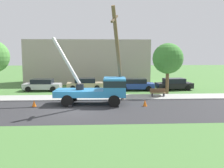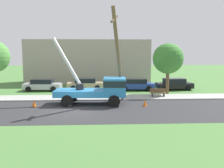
{
  "view_description": "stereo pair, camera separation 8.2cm",
  "coord_description": "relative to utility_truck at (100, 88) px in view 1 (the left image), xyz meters",
  "views": [
    {
      "loc": [
        2.02,
        -19.73,
        4.56
      ],
      "look_at": [
        3.3,
        3.34,
        1.68
      ],
      "focal_mm": 40.55,
      "sensor_mm": 36.0,
      "label": 1
    },
    {
      "loc": [
        2.1,
        -19.74,
        4.56
      ],
      "look_at": [
        3.3,
        3.34,
        1.68
      ],
      "focal_mm": 40.55,
      "sensor_mm": 36.0,
      "label": 2
    }
  ],
  "objects": [
    {
      "name": "ground_plane",
      "position": [
        -2.18,
        9.56,
        -1.41
      ],
      "size": [
        120.0,
        120.0,
        0.0
      ],
      "primitive_type": "plane",
      "color": "#477538"
    },
    {
      "name": "road_asphalt",
      "position": [
        -2.18,
        -2.44,
        -1.4
      ],
      "size": [
        80.0,
        8.16,
        0.01
      ],
      "primitive_type": "cube",
      "color": "#2B2B2D",
      "rests_on": "ground"
    },
    {
      "name": "sidewalk_strip",
      "position": [
        -2.18,
        3.11,
        -1.36
      ],
      "size": [
        80.0,
        2.95,
        0.1
      ],
      "primitive_type": "cube",
      "color": "#9E9E99",
      "rests_on": "ground"
    },
    {
      "name": "utility_truck",
      "position": [
        0.0,
        0.0,
        0.0
      ],
      "size": [
        6.75,
        3.21,
        5.98
      ],
      "color": "#2D84C6",
      "rests_on": "ground"
    },
    {
      "name": "leaning_utility_pole",
      "position": [
        1.63,
        0.22,
        2.9
      ],
      "size": [
        1.56,
        3.89,
        8.44
      ],
      "color": "brown",
      "rests_on": "ground"
    },
    {
      "name": "traffic_cone_ahead",
      "position": [
        3.83,
        -1.15,
        -1.13
      ],
      "size": [
        0.36,
        0.36,
        0.56
      ],
      "primitive_type": "cone",
      "color": "orange",
      "rests_on": "ground"
    },
    {
      "name": "traffic_cone_behind",
      "position": [
        -5.6,
        -0.78,
        -1.13
      ],
      "size": [
        0.36,
        0.36,
        0.56
      ],
      "primitive_type": "cone",
      "color": "orange",
      "rests_on": "ground"
    },
    {
      "name": "traffic_cone_curbside",
      "position": [
        1.43,
        1.23,
        -1.13
      ],
      "size": [
        0.36,
        0.36,
        0.56
      ],
      "primitive_type": "cone",
      "color": "orange",
      "rests_on": "ground"
    },
    {
      "name": "parked_sedan_silver",
      "position": [
        -6.85,
        8.34,
        -0.7
      ],
      "size": [
        4.48,
        2.15,
        1.42
      ],
      "color": "#B7B7BF",
      "rests_on": "ground"
    },
    {
      "name": "parked_sedan_tan",
      "position": [
        -1.78,
        9.03,
        -0.7
      ],
      "size": [
        4.47,
        2.13,
        1.42
      ],
      "color": "tan",
      "rests_on": "ground"
    },
    {
      "name": "parked_sedan_blue",
      "position": [
        4.43,
        8.15,
        -0.7
      ],
      "size": [
        4.5,
        2.18,
        1.42
      ],
      "color": "#263F99",
      "rests_on": "ground"
    },
    {
      "name": "parked_sedan_black",
      "position": [
        9.16,
        8.2,
        -0.7
      ],
      "size": [
        4.53,
        2.25,
        1.42
      ],
      "color": "black",
      "rests_on": "ground"
    },
    {
      "name": "park_bench",
      "position": [
        5.97,
        3.18,
        -0.95
      ],
      "size": [
        1.6,
        0.45,
        0.9
      ],
      "color": "brown",
      "rests_on": "ground"
    },
    {
      "name": "roadside_tree_far",
      "position": [
        7.49,
        5.21,
        2.49
      ],
      "size": [
        3.35,
        3.35,
        5.6
      ],
      "color": "brown",
      "rests_on": "ground"
    },
    {
      "name": "lowrise_building_backdrop",
      "position": [
        -1.65,
        16.52,
        1.79
      ],
      "size": [
        18.0,
        6.0,
        6.4
      ],
      "primitive_type": "cube",
      "color": "#A5998C",
      "rests_on": "ground"
    }
  ]
}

